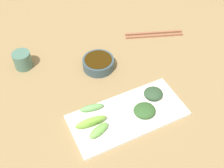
% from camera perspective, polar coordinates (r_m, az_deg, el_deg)
% --- Properties ---
extents(tabletop, '(2.10, 2.10, 0.02)m').
position_cam_1_polar(tabletop, '(0.96, 1.39, -1.42)').
color(tabletop, olive).
rests_on(tabletop, ground).
extents(sauce_bowl, '(0.11, 0.11, 0.04)m').
position_cam_1_polar(sauce_bowl, '(1.01, -2.74, 4.21)').
color(sauce_bowl, '#354953').
rests_on(sauce_bowl, tabletop).
extents(serving_plate, '(0.16, 0.35, 0.01)m').
position_cam_1_polar(serving_plate, '(0.88, 3.16, -6.29)').
color(serving_plate, white).
rests_on(serving_plate, tabletop).
extents(broccoli_stalk_0, '(0.05, 0.07, 0.02)m').
position_cam_1_polar(broccoli_stalk_0, '(0.83, -2.67, -9.24)').
color(broccoli_stalk_0, '#6FB44E').
rests_on(broccoli_stalk_0, serving_plate).
extents(broccoli_leafy_1, '(0.08, 0.08, 0.02)m').
position_cam_1_polar(broccoli_leafy_1, '(0.87, 6.50, -5.26)').
color(broccoli_leafy_1, '#2F5628').
rests_on(broccoli_leafy_1, serving_plate).
extents(broccoli_stalk_2, '(0.03, 0.08, 0.02)m').
position_cam_1_polar(broccoli_stalk_2, '(0.88, -4.06, -4.74)').
color(broccoli_stalk_2, '#6AA35B').
rests_on(broccoli_stalk_2, serving_plate).
extents(broccoli_leafy_3, '(0.07, 0.07, 0.03)m').
position_cam_1_polar(broccoli_leafy_3, '(0.92, 8.23, -1.89)').
color(broccoli_leafy_3, '#2C472E').
rests_on(broccoli_leafy_3, serving_plate).
extents(broccoli_stalk_4, '(0.03, 0.10, 0.03)m').
position_cam_1_polar(broccoli_stalk_4, '(0.84, -4.22, -7.56)').
color(broccoli_stalk_4, '#79AC3E').
rests_on(broccoli_stalk_4, serving_plate).
extents(chopsticks, '(0.11, 0.23, 0.01)m').
position_cam_1_polar(chopsticks, '(1.18, 8.37, 9.77)').
color(chopsticks, '#93593F').
rests_on(chopsticks, tabletop).
extents(tea_cup, '(0.06, 0.06, 0.06)m').
position_cam_1_polar(tea_cup, '(1.06, -17.42, 4.59)').
color(tea_cup, '#486E60').
rests_on(tea_cup, tabletop).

